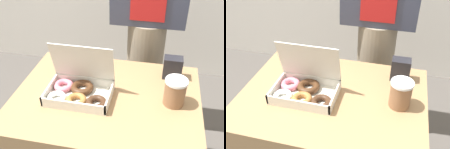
{
  "view_description": "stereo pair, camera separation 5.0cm",
  "coord_description": "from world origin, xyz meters",
  "views": [
    {
      "loc": [
        0.22,
        -0.94,
        1.49
      ],
      "look_at": [
        0.02,
        0.02,
        0.81
      ],
      "focal_mm": 42.0,
      "sensor_mm": 36.0,
      "label": 1
    },
    {
      "loc": [
        0.27,
        -0.93,
        1.49
      ],
      "look_at": [
        0.02,
        0.02,
        0.81
      ],
      "focal_mm": 42.0,
      "sensor_mm": 36.0,
      "label": 2
    }
  ],
  "objects": [
    {
      "name": "coffee_cup",
      "position": [
        0.31,
        0.01,
        0.77
      ],
      "size": [
        0.1,
        0.1,
        0.13
      ],
      "color": "#8C6042",
      "rests_on": "table"
    },
    {
      "name": "donut_box",
      "position": [
        -0.13,
        -0.03,
        0.74
      ],
      "size": [
        0.3,
        0.24,
        0.25
      ],
      "color": "silver",
      "rests_on": "table"
    },
    {
      "name": "napkin_holder",
      "position": [
        0.3,
        0.22,
        0.76
      ],
      "size": [
        0.09,
        0.06,
        0.12
      ],
      "color": "#232328",
      "rests_on": "table"
    },
    {
      "name": "person_customer",
      "position": [
        0.13,
        0.6,
        0.89
      ],
      "size": [
        0.44,
        0.24,
        1.63
      ],
      "color": "gray",
      "rests_on": "ground_plane"
    },
    {
      "name": "table",
      "position": [
        0.0,
        0.0,
        0.35
      ],
      "size": [
        0.88,
        0.66,
        0.7
      ],
      "color": "#99754C",
      "rests_on": "ground_plane"
    }
  ]
}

